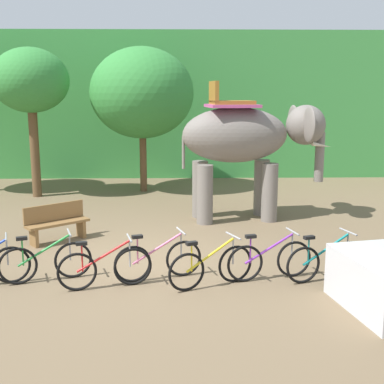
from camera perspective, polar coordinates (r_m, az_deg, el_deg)
ground_plane at (r=10.63m, az=-5.77°, el=-7.98°), size 80.00×80.00×0.00m
foliage_hedge at (r=23.48m, az=-3.36°, el=9.93°), size 36.00×6.00×5.90m
tree_right at (r=17.58m, az=-17.86°, el=11.83°), size 2.50×2.50×4.93m
tree_center_right at (r=17.81m, az=-5.70°, el=11.10°), size 3.59×3.59×5.03m
elephant at (r=13.88m, az=6.26°, el=5.87°), size 4.22×2.16×3.78m
bike_green at (r=9.86m, az=-16.27°, el=-7.57°), size 1.63×0.70×0.92m
bike_red at (r=9.29m, az=-9.85°, el=-8.45°), size 1.67×0.61×0.92m
bike_pink at (r=9.59m, az=-3.85°, el=-7.67°), size 1.64×0.67×0.92m
bike_yellow at (r=9.23m, az=2.20°, el=-8.43°), size 1.58×0.80×0.92m
bike_purple at (r=9.68m, az=8.80°, el=-7.60°), size 1.67×0.60×0.92m
bike_teal at (r=9.85m, az=14.98°, el=-7.52°), size 1.64×0.68×0.92m
wooden_bench at (r=12.36m, az=-15.13°, el=-3.25°), size 1.43×1.26×0.89m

